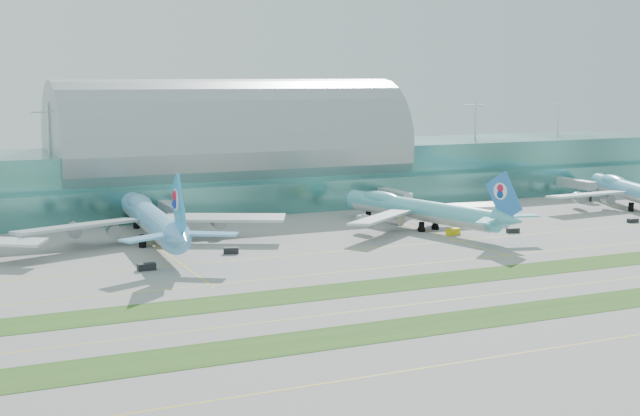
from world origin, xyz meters
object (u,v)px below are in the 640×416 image
airliner_c (419,208)px  airliner_d (635,191)px  airliner_b (151,218)px  terminal (232,164)px

airliner_c → airliner_d: 85.33m
airliner_d → airliner_b: bearing=-163.9°
airliner_c → airliner_d: bearing=-12.2°
airliner_b → airliner_c: airliner_b is taller
airliner_b → airliner_d: airliner_b is taller
terminal → airliner_b: bearing=-125.9°
airliner_c → terminal: bearing=102.0°
terminal → airliner_c: size_ratio=4.87×
airliner_b → airliner_d: bearing=1.4°
terminal → airliner_c: (34.07, -68.09, -8.21)m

